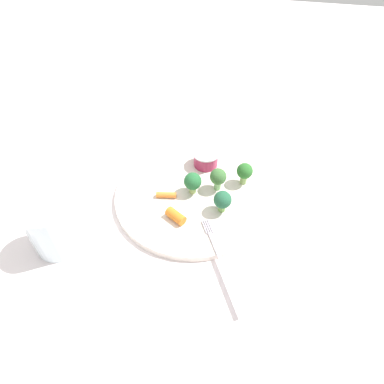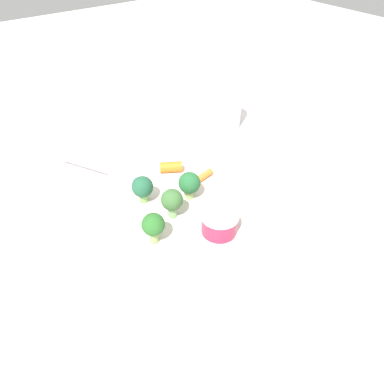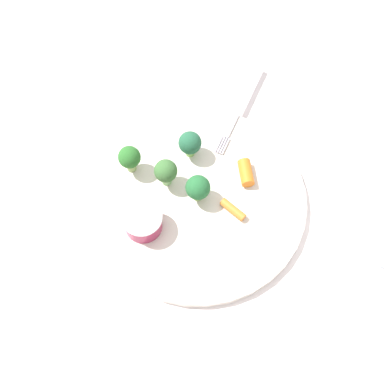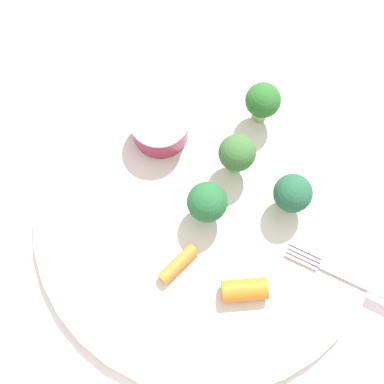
{
  "view_description": "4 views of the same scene",
  "coord_description": "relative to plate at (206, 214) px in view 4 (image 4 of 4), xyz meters",
  "views": [
    {
      "loc": [
        0.41,
        0.09,
        0.45
      ],
      "look_at": [
        0.01,
        0.0,
        0.02
      ],
      "focal_mm": 31.01,
      "sensor_mm": 36.0,
      "label": 1
    },
    {
      "loc": [
        -0.33,
        0.24,
        0.36
      ],
      "look_at": [
        -0.0,
        -0.0,
        0.02
      ],
      "focal_mm": 33.82,
      "sensor_mm": 36.0,
      "label": 2
    },
    {
      "loc": [
        -0.18,
        -0.22,
        0.58
      ],
      "look_at": [
        -0.0,
        0.01,
        0.02
      ],
      "focal_mm": 45.82,
      "sensor_mm": 36.0,
      "label": 3
    },
    {
      "loc": [
        0.1,
        -0.08,
        0.45
      ],
      "look_at": [
        -0.02,
        -0.0,
        0.02
      ],
      "focal_mm": 52.49,
      "sensor_mm": 36.0,
      "label": 4
    }
  ],
  "objects": [
    {
      "name": "broccoli_floret_2",
      "position": [
        -0.04,
        0.09,
        0.03
      ],
      "size": [
        0.03,
        0.03,
        0.04
      ],
      "color": "#89A860",
      "rests_on": "plate"
    },
    {
      "name": "broccoli_floret_3",
      "position": [
        -0.02,
        0.04,
        0.03
      ],
      "size": [
        0.03,
        0.03,
        0.04
      ],
      "color": "#80BA71",
      "rests_on": "plate"
    },
    {
      "name": "carrot_stick_0",
      "position": [
        0.02,
        -0.04,
        0.01
      ],
      "size": [
        0.02,
        0.04,
        0.01
      ],
      "primitive_type": "cylinder",
      "rotation": [
        1.57,
        0.0,
        0.17
      ],
      "color": "orange",
      "rests_on": "plate"
    },
    {
      "name": "sauce_cup",
      "position": [
        -0.08,
        0.01,
        0.02
      ],
      "size": [
        0.05,
        0.05,
        0.03
      ],
      "color": "#992548",
      "rests_on": "plate"
    },
    {
      "name": "carrot_stick_1",
      "position": [
        0.07,
        -0.01,
        0.01
      ],
      "size": [
        0.03,
        0.04,
        0.02
      ],
      "primitive_type": "cylinder",
      "rotation": [
        1.57,
        0.0,
        5.75
      ],
      "color": "orange",
      "rests_on": "plate"
    },
    {
      "name": "broccoli_floret_0",
      "position": [
        0.03,
        0.06,
        0.03
      ],
      "size": [
        0.03,
        0.03,
        0.04
      ],
      "color": "#7EB559",
      "rests_on": "plate"
    },
    {
      "name": "plate",
      "position": [
        0.0,
        0.0,
        0.0
      ],
      "size": [
        0.28,
        0.28,
        0.01
      ],
      "primitive_type": "cylinder",
      "color": "silver",
      "rests_on": "ground_plane"
    },
    {
      "name": "broccoli_floret_1",
      "position": [
        -0.0,
        0.0,
        0.03
      ],
      "size": [
        0.03,
        0.03,
        0.04
      ],
      "color": "#96B567",
      "rests_on": "plate"
    },
    {
      "name": "ground_plane",
      "position": [
        0.0,
        0.0,
        -0.01
      ],
      "size": [
        2.4,
        2.4,
        0.0
      ],
      "primitive_type": "plane",
      "color": "white"
    },
    {
      "name": "fork",
      "position": [
        0.13,
        0.07,
        0.01
      ],
      "size": [
        0.15,
        0.09,
        0.0
      ],
      "color": "#B6ADBD",
      "rests_on": "plate"
    }
  ]
}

